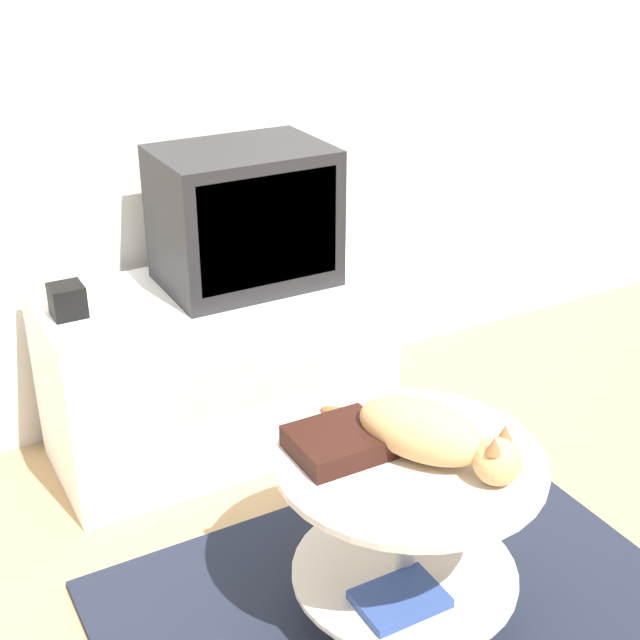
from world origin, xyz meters
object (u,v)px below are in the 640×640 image
tv (244,217)px  speaker (67,301)px  dvd_box (339,442)px  cat (431,435)px

tv → speaker: size_ratio=5.39×
speaker → dvd_box: size_ratio=0.43×
tv → cat: bearing=-89.3°
speaker → cat: speaker is taller
dvd_box → speaker: bearing=114.4°
tv → speaker: 0.57m
tv → cat: tv is taller
speaker → dvd_box: speaker is taller
cat → dvd_box: bearing=-153.9°
speaker → cat: size_ratio=0.20×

